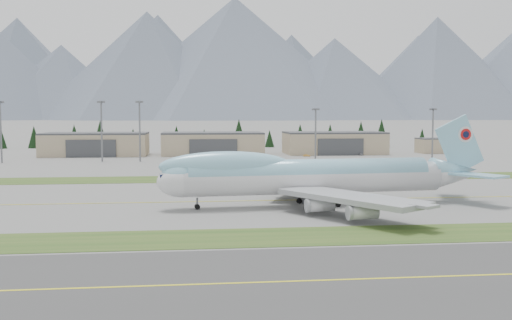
{
  "coord_description": "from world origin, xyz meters",
  "views": [
    {
      "loc": [
        -24.27,
        -125.64,
        19.25
      ],
      "look_at": [
        -8.76,
        14.6,
        8.0
      ],
      "focal_mm": 40.0,
      "sensor_mm": 36.0,
      "label": 1
    }
  ],
  "objects": [
    {
      "name": "boeing_747_freighter",
      "position": [
        0.41,
        -7.89,
        6.38
      ],
      "size": [
        73.48,
        63.15,
        19.34
      ],
      "rotation": [
        0.0,
        0.0,
        0.09
      ],
      "color": "silver",
      "rests_on": "ground"
    },
    {
      "name": "conifer_belt",
      "position": [
        -7.41,
        212.04,
        7.29
      ],
      "size": [
        273.95,
        14.42,
        16.71
      ],
      "color": "black",
      "rests_on": "ground"
    },
    {
      "name": "mountain_ridge_front",
      "position": [
        -5.86,
        2207.99,
        235.77
      ],
      "size": [
        4330.54,
        1172.1,
        515.22
      ],
      "color": "#4B5664",
      "rests_on": "ground"
    },
    {
      "name": "hangar_left",
      "position": [
        -70.0,
        149.9,
        5.39
      ],
      "size": [
        48.0,
        26.6,
        10.8
      ],
      "color": "tan",
      "rests_on": "ground"
    },
    {
      "name": "hangar_center",
      "position": [
        -15.0,
        149.9,
        5.39
      ],
      "size": [
        48.0,
        26.6,
        10.8
      ],
      "color": "tan",
      "rests_on": "ground"
    },
    {
      "name": "service_vehicle_c",
      "position": [
        54.65,
        135.92,
        0.0
      ],
      "size": [
        2.44,
        3.95,
        1.07
      ],
      "primitive_type": "imported",
      "rotation": [
        0.0,
        0.0,
        -0.28
      ],
      "color": "#9A9B9F",
      "rests_on": "ground"
    },
    {
      "name": "asphalt_taxiway",
      "position": [
        0.0,
        -62.0,
        0.0
      ],
      "size": [
        400.0,
        32.0,
        0.04
      ],
      "primitive_type": "cube",
      "color": "#3A3A3A",
      "rests_on": "ground"
    },
    {
      "name": "hangar_right",
      "position": [
        45.0,
        149.9,
        5.39
      ],
      "size": [
        48.0,
        26.6,
        10.8
      ],
      "color": "tan",
      "rests_on": "ground"
    },
    {
      "name": "taxiway_line_main",
      "position": [
        0.0,
        0.0,
        0.0
      ],
      "size": [
        400.0,
        0.4,
        0.02
      ],
      "primitive_type": "cube",
      "color": "yellow",
      "rests_on": "ground"
    },
    {
      "name": "ground",
      "position": [
        0.0,
        0.0,
        0.0
      ],
      "size": [
        7000.0,
        7000.0,
        0.0
      ],
      "primitive_type": "plane",
      "color": "slate",
      "rests_on": "ground"
    },
    {
      "name": "grass_strip_far",
      "position": [
        0.0,
        45.0,
        0.0
      ],
      "size": [
        400.0,
        18.0,
        0.08
      ],
      "primitive_type": "cube",
      "color": "#2A4C1B",
      "rests_on": "ground"
    },
    {
      "name": "service_vehicle_b",
      "position": [
        27.65,
        131.18,
        0.0
      ],
      "size": [
        3.56,
        2.08,
        1.11
      ],
      "primitive_type": "imported",
      "rotation": [
        0.0,
        0.0,
        1.29
      ],
      "color": "#BF832F",
      "rests_on": "ground"
    },
    {
      "name": "mountain_ridge_rear",
      "position": [
        14.84,
        2900.0,
        256.17
      ],
      "size": [
        4494.24,
        1067.45,
        533.72
      ],
      "color": "#4B5664",
      "rests_on": "ground"
    },
    {
      "name": "control_shed",
      "position": [
        95.0,
        148.0,
        3.8
      ],
      "size": [
        14.0,
        12.0,
        7.6
      ],
      "color": "tan",
      "rests_on": "ground"
    },
    {
      "name": "service_vehicle_a",
      "position": [
        -26.33,
        127.99,
        0.0
      ],
      "size": [
        3.12,
        3.64,
        1.18
      ],
      "primitive_type": "imported",
      "rotation": [
        0.0,
        0.0,
        0.61
      ],
      "color": "#BDBDBF",
      "rests_on": "ground"
    },
    {
      "name": "taxiway_line_near",
      "position": [
        0.0,
        -62.0,
        0.0
      ],
      "size": [
        400.0,
        0.4,
        0.02
      ],
      "primitive_type": "cube",
      "color": "yellow",
      "rests_on": "ground"
    },
    {
      "name": "grass_strip_near",
      "position": [
        0.0,
        -38.0,
        0.0
      ],
      "size": [
        400.0,
        14.0,
        0.08
      ],
      "primitive_type": "cube",
      "color": "#2A4C1B",
      "rests_on": "ground"
    },
    {
      "name": "floodlight_masts",
      "position": [
        -22.3,
        112.31,
        16.44
      ],
      "size": [
        183.81,
        6.36,
        24.84
      ],
      "color": "slate",
      "rests_on": "ground"
    }
  ]
}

